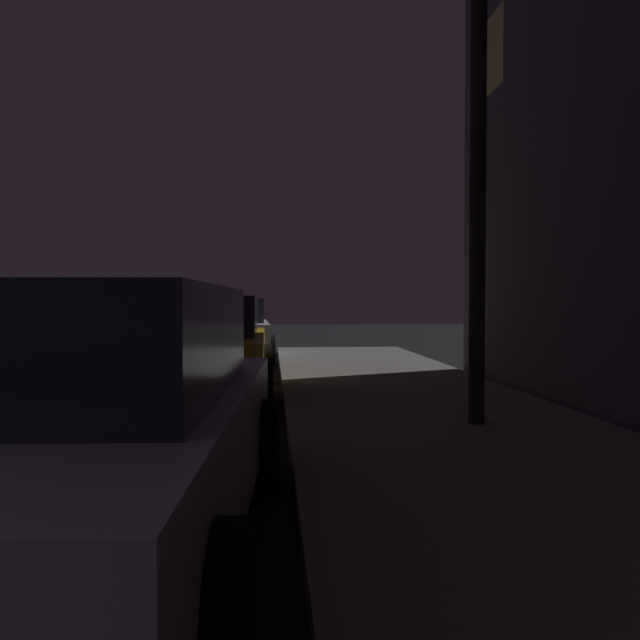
# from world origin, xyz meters

# --- Properties ---
(car_silver) EXTENTS (2.12, 4.28, 1.43)m
(car_silver) POSITION_xyz_m (2.85, 3.85, 0.72)
(car_silver) COLOR #B7B7BF
(car_silver) RESTS_ON ground
(car_yellow_cab) EXTENTS (2.02, 4.49, 1.43)m
(car_yellow_cab) POSITION_xyz_m (2.85, 10.01, 0.72)
(car_yellow_cab) COLOR gold
(car_yellow_cab) RESTS_ON ground
(car_white) EXTENTS (2.15, 4.41, 1.43)m
(car_white) POSITION_xyz_m (2.85, 15.95, 0.72)
(car_white) COLOR silver
(car_white) RESTS_ON ground
(street_lamp) EXTENTS (0.44, 0.44, 5.98)m
(street_lamp) POSITION_xyz_m (5.86, 6.83, 4.06)
(street_lamp) COLOR black
(street_lamp) RESTS_ON sidewalk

